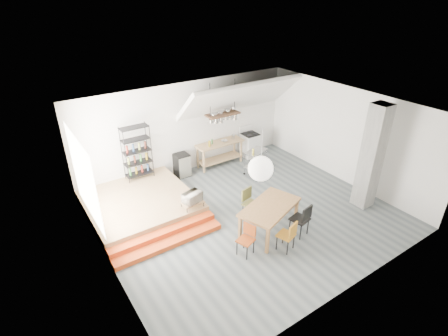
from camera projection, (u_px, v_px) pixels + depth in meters
floor at (247, 215)px, 10.29m from camera, size 8.00×8.00×0.00m
wall_back at (188, 128)px, 12.11m from camera, size 8.00×0.04×3.20m
wall_left at (103, 214)px, 7.57m from camera, size 0.04×7.00×3.20m
wall_right at (345, 135)px, 11.51m from camera, size 0.04×7.00×3.20m
ceiling at (251, 111)px, 8.79m from camera, size 8.00×7.00×0.02m
slope_ceiling at (240, 97)px, 12.11m from camera, size 4.40×1.44×1.32m
window_pane at (84, 178)px, 8.59m from camera, size 0.02×2.50×2.20m
platform at (140, 204)px, 10.43m from camera, size 3.00×3.00×0.40m
step_lower at (169, 243)px, 9.06m from camera, size 3.00×0.35×0.13m
step_upper at (163, 234)px, 9.29m from camera, size 3.00×0.35×0.27m
concrete_column at (371, 157)px, 10.07m from camera, size 0.50×0.50×3.20m
kitchen_counter at (220, 149)px, 12.85m from camera, size 1.80×0.60×0.91m
stove at (250, 144)px, 13.61m from camera, size 0.60×0.60×1.18m
pot_rack at (224, 116)px, 12.07m from camera, size 1.20×0.50×1.43m
wire_shelving at (137, 152)px, 11.03m from camera, size 0.88×0.38×1.80m
microwave_shelf at (192, 202)px, 9.89m from camera, size 0.60×0.40×0.16m
paper_lantern at (261, 169)px, 8.16m from camera, size 0.60×0.60×0.60m
dining_table at (270, 209)px, 9.27m from camera, size 1.97×1.50×0.83m
chair_mustard at (289, 234)px, 8.69m from camera, size 0.49×0.49×0.86m
chair_black at (302, 218)px, 9.20m from camera, size 0.51×0.51×0.95m
chair_olive at (250, 201)px, 9.93m from camera, size 0.51×0.51×0.93m
chair_red at (247, 237)px, 8.62m from camera, size 0.48×0.48×0.82m
rolling_cart at (256, 158)px, 12.37m from camera, size 0.95×0.73×0.84m
mini_fridge at (182, 165)px, 12.22m from camera, size 0.48×0.48×0.82m
microwave at (192, 197)px, 9.82m from camera, size 0.60×0.48×0.29m
bowl at (224, 141)px, 12.75m from camera, size 0.25×0.25×0.06m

